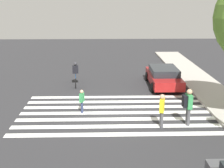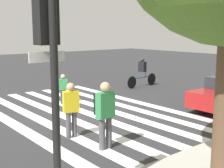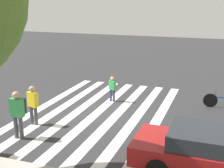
{
  "view_description": "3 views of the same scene",
  "coord_description": "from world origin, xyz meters",
  "px_view_note": "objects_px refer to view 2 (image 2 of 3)",
  "views": [
    {
      "loc": [
        15.45,
        -0.57,
        5.92
      ],
      "look_at": [
        -0.34,
        -0.15,
        1.49
      ],
      "focal_mm": 50.0,
      "sensor_mm": 36.0,
      "label": 1
    },
    {
      "loc": [
        6.43,
        9.55,
        3.06
      ],
      "look_at": [
        -1.09,
        0.29,
        1.0
      ],
      "focal_mm": 50.0,
      "sensor_mm": 36.0,
      "label": 2
    },
    {
      "loc": [
        -5.02,
        12.1,
        4.89
      ],
      "look_at": [
        -0.53,
        -0.47,
        1.25
      ],
      "focal_mm": 50.0,
      "sensor_mm": 36.0,
      "label": 3
    }
  ],
  "objects_px": {
    "pedestrian_adult_yellow_jacket": "(71,107)",
    "traffic_light": "(49,53)",
    "pedestrian_adult_blue_shirt": "(63,87)",
    "cyclist_far_lane": "(142,71)",
    "pedestrian_adult_tall_backpack": "(104,110)"
  },
  "relations": [
    {
      "from": "pedestrian_adult_yellow_jacket",
      "to": "cyclist_far_lane",
      "type": "relative_size",
      "value": 0.69
    },
    {
      "from": "pedestrian_adult_blue_shirt",
      "to": "pedestrian_adult_yellow_jacket",
      "type": "height_order",
      "value": "pedestrian_adult_yellow_jacket"
    },
    {
      "from": "pedestrian_adult_yellow_jacket",
      "to": "traffic_light",
      "type": "bearing_deg",
      "value": 70.7
    },
    {
      "from": "traffic_light",
      "to": "pedestrian_adult_tall_backpack",
      "type": "relative_size",
      "value": 2.19
    },
    {
      "from": "pedestrian_adult_blue_shirt",
      "to": "cyclist_far_lane",
      "type": "height_order",
      "value": "cyclist_far_lane"
    },
    {
      "from": "traffic_light",
      "to": "pedestrian_adult_blue_shirt",
      "type": "bearing_deg",
      "value": -121.32
    },
    {
      "from": "pedestrian_adult_tall_backpack",
      "to": "pedestrian_adult_yellow_jacket",
      "type": "xyz_separation_m",
      "value": [
        0.23,
        -1.27,
        -0.13
      ]
    },
    {
      "from": "pedestrian_adult_blue_shirt",
      "to": "pedestrian_adult_tall_backpack",
      "type": "bearing_deg",
      "value": -89.22
    },
    {
      "from": "cyclist_far_lane",
      "to": "pedestrian_adult_yellow_jacket",
      "type": "bearing_deg",
      "value": 27.14
    },
    {
      "from": "traffic_light",
      "to": "pedestrian_adult_yellow_jacket",
      "type": "relative_size",
      "value": 2.42
    },
    {
      "from": "pedestrian_adult_tall_backpack",
      "to": "pedestrian_adult_blue_shirt",
      "type": "relative_size",
      "value": 1.42
    },
    {
      "from": "pedestrian_adult_tall_backpack",
      "to": "cyclist_far_lane",
      "type": "bearing_deg",
      "value": -143.98
    },
    {
      "from": "pedestrian_adult_blue_shirt",
      "to": "pedestrian_adult_yellow_jacket",
      "type": "bearing_deg",
      "value": -97.51
    },
    {
      "from": "pedestrian_adult_yellow_jacket",
      "to": "cyclist_far_lane",
      "type": "xyz_separation_m",
      "value": [
        -7.42,
        -4.65,
        -0.04
      ]
    },
    {
      "from": "pedestrian_adult_yellow_jacket",
      "to": "pedestrian_adult_blue_shirt",
      "type": "bearing_deg",
      "value": -100.74
    }
  ]
}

